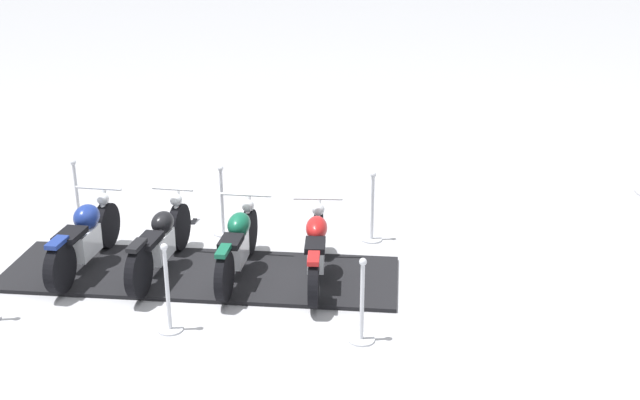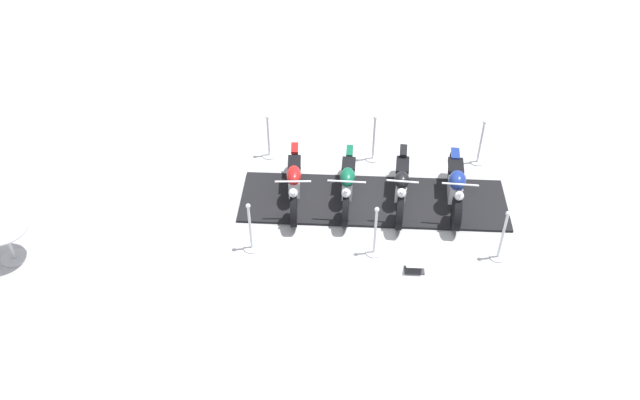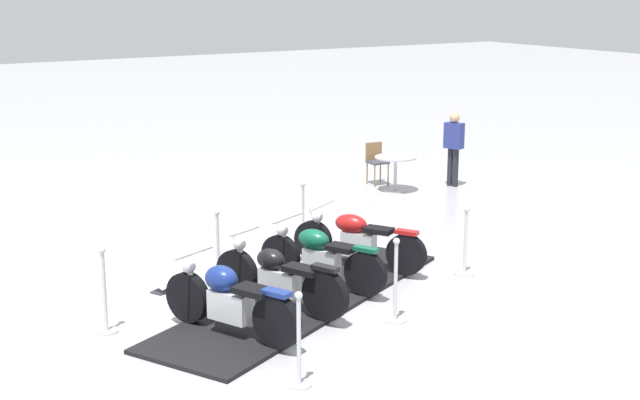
{
  "view_description": "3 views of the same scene",
  "coord_description": "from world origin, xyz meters",
  "views": [
    {
      "loc": [
        -7.41,
        -6.54,
        4.82
      ],
      "look_at": [
        1.82,
        -0.82,
        0.7
      ],
      "focal_mm": 43.97,
      "sensor_mm": 36.0,
      "label": 1
    },
    {
      "loc": [
        9.49,
        4.01,
        8.73
      ],
      "look_at": [
        1.21,
        -0.58,
        0.71
      ],
      "focal_mm": 36.81,
      "sensor_mm": 36.0,
      "label": 2
    },
    {
      "loc": [
        -10.28,
        6.13,
        4.38
      ],
      "look_at": [
        1.83,
        -1.45,
        0.89
      ],
      "focal_mm": 50.49,
      "sensor_mm": 36.0,
      "label": 3
    }
  ],
  "objects": [
    {
      "name": "display_platform",
      "position": [
        0.0,
        0.0,
        0.03
      ],
      "size": [
        3.78,
        5.57,
        0.06
      ],
      "primitive_type": "cube",
      "rotation": [
        0.0,
        0.0,
        2.02
      ],
      "color": "black",
      "rests_on": "ground_plane"
    },
    {
      "name": "motorcycle_maroon",
      "position": [
        0.73,
        -1.43,
        0.49
      ],
      "size": [
        2.0,
        1.22,
        0.93
      ],
      "rotation": [
        0.0,
        0.0,
        0.52
      ],
      "color": "black",
      "rests_on": "display_platform"
    },
    {
      "name": "stanchion_left_rear",
      "position": [
        -2.34,
        1.43,
        0.39
      ],
      "size": [
        0.3,
        0.3,
        1.1
      ],
      "color": "silver",
      "rests_on": "ground_plane"
    },
    {
      "name": "motorcycle_black",
      "position": [
        -0.21,
        0.49,
        0.49
      ],
      "size": [
        2.09,
        0.98,
        1.0
      ],
      "rotation": [
        0.0,
        0.0,
        0.38
      ],
      "color": "black",
      "rests_on": "display_platform"
    },
    {
      "name": "stanchion_left_front",
      "position": [
        -0.32,
        -2.72,
        0.35
      ],
      "size": [
        0.32,
        0.32,
        1.07
      ],
      "color": "silver",
      "rests_on": "ground_plane"
    },
    {
      "name": "motorcycle_forest",
      "position": [
        0.27,
        -0.47,
        0.51
      ],
      "size": [
        1.98,
        1.07,
        0.96
      ],
      "rotation": [
        0.0,
        0.0,
        0.42
      ],
      "color": "black",
      "rests_on": "display_platform"
    },
    {
      "name": "stanchion_left_mid",
      "position": [
        -1.33,
        -0.64,
        0.39
      ],
      "size": [
        0.31,
        0.31,
        1.14
      ],
      "color": "silver",
      "rests_on": "ground_plane"
    },
    {
      "name": "stanchion_right_mid",
      "position": [
        1.33,
        0.64,
        0.38
      ],
      "size": [
        0.31,
        0.31,
        1.12
      ],
      "color": "silver",
      "rests_on": "ground_plane"
    },
    {
      "name": "ground_plane",
      "position": [
        0.0,
        0.0,
        0.0
      ],
      "size": [
        80.0,
        80.0,
        0.0
      ],
      "primitive_type": "plane",
      "color": "#B2B2B7"
    },
    {
      "name": "motorcycle_navy",
      "position": [
        -0.68,
        1.46,
        0.51
      ],
      "size": [
        2.02,
        1.03,
        0.98
      ],
      "rotation": [
        0.0,
        0.0,
        0.39
      ],
      "color": "black",
      "rests_on": "display_platform"
    },
    {
      "name": "cafe_table",
      "position": [
        4.71,
        -5.15,
        0.58
      ],
      "size": [
        0.88,
        0.88,
        0.76
      ],
      "color": "#B7B7BC",
      "rests_on": "ground_plane"
    },
    {
      "name": "stanchion_right_rear",
      "position": [
        0.32,
        2.72,
        0.4
      ],
      "size": [
        0.3,
        0.3,
        1.14
      ],
      "color": "silver",
      "rests_on": "ground_plane"
    },
    {
      "name": "info_placard",
      "position": [
        1.39,
        1.5,
        0.07
      ],
      "size": [
        0.37,
        0.42,
        0.21
      ],
      "rotation": [
        0.0,
        0.0,
        5.16
      ],
      "color": "#333338",
      "rests_on": "ground_plane"
    },
    {
      "name": "stanchion_right_front",
      "position": [
        2.34,
        -1.43,
        0.37
      ],
      "size": [
        0.32,
        0.32,
        1.1
      ],
      "color": "silver",
      "rests_on": "ground_plane"
    }
  ]
}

